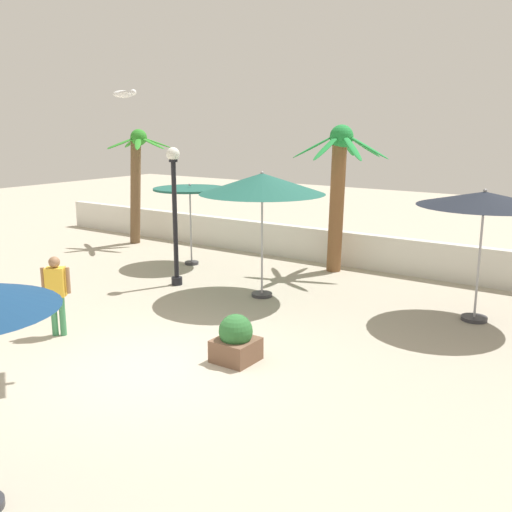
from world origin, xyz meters
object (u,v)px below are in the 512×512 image
patio_umbrella_3 (190,193)px  seagull_0 (124,93)px  lamp_post_0 (175,206)px  palm_tree_2 (339,180)px  guest_1 (56,288)px  palm_tree_0 (137,172)px  patio_umbrella_2 (484,200)px  planter (236,340)px  patio_umbrella_1 (262,184)px

patio_umbrella_3 → seagull_0: bearing=-57.1°
lamp_post_0 → palm_tree_2: bearing=53.0°
seagull_0 → guest_1: bearing=-177.9°
seagull_0 → lamp_post_0: bearing=123.7°
palm_tree_0 → patio_umbrella_2: bearing=-8.2°
palm_tree_2 → palm_tree_0: bearing=-176.7°
lamp_post_0 → guest_1: size_ratio=2.21×
seagull_0 → planter: 4.54m
palm_tree_0 → palm_tree_2: palm_tree_2 is taller
patio_umbrella_1 → seagull_0: seagull_0 is taller
patio_umbrella_2 → palm_tree_2: size_ratio=0.69×
planter → patio_umbrella_2: bearing=58.2°
patio_umbrella_3 → patio_umbrella_1: bearing=-23.2°
palm_tree_2 → lamp_post_0: (-2.73, -3.62, -0.51)m
palm_tree_2 → planter: 7.23m
palm_tree_2 → guest_1: bearing=-105.5°
palm_tree_0 → palm_tree_2: bearing=3.3°
patio_umbrella_2 → patio_umbrella_3: (-8.25, 0.41, -0.45)m
palm_tree_0 → lamp_post_0: bearing=-34.6°
palm_tree_0 → seagull_0: (7.31, -7.20, 2.08)m
patio_umbrella_3 → seagull_0: size_ratio=2.52×
planter → patio_umbrella_1: bearing=117.5°
lamp_post_0 → patio_umbrella_1: bearing=9.4°
patio_umbrella_1 → patio_umbrella_2: (4.69, 1.11, -0.15)m
seagull_0 → planter: (1.55, 0.89, -4.17)m
palm_tree_2 → lamp_post_0: 4.57m
patio_umbrella_1 → guest_1: bearing=-111.8°
patio_umbrella_2 → guest_1: 8.70m
patio_umbrella_2 → palm_tree_2: bearing=154.1°
patio_umbrella_3 → lamp_post_0: bearing=-58.8°
palm_tree_2 → planter: bearing=-77.5°
patio_umbrella_2 → palm_tree_2: (-4.36, 2.12, 0.00)m
palm_tree_2 → planter: (1.49, -6.73, -2.18)m
patio_umbrella_1 → guest_1: size_ratio=1.89×
palm_tree_0 → palm_tree_2: 7.38m
patio_umbrella_1 → planter: 4.58m
lamp_post_0 → guest_1: (0.60, -4.08, -1.09)m
planter → palm_tree_2: bearing=102.5°
planter → lamp_post_0: bearing=143.6°
palm_tree_0 → guest_1: (5.24, -7.28, -1.51)m
palm_tree_0 → planter: bearing=-35.5°
guest_1 → seagull_0: seagull_0 is taller
patio_umbrella_3 → guest_1: 6.35m
guest_1 → palm_tree_0: bearing=125.7°
patio_umbrella_2 → guest_1: patio_umbrella_2 is taller
patio_umbrella_2 → guest_1: bearing=-139.3°
guest_1 → seagull_0: bearing=2.1°
patio_umbrella_2 → lamp_post_0: 7.26m
patio_umbrella_1 → patio_umbrella_3: patio_umbrella_1 is taller
patio_umbrella_2 → seagull_0: size_ratio=2.94×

